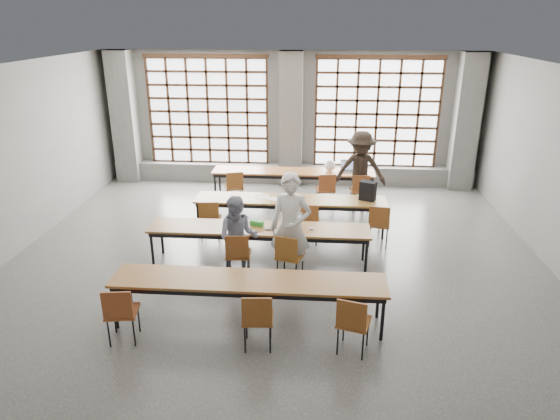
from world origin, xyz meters
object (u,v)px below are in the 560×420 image
(desk_row_b, at_px, (290,202))
(chair_front_left, at_px, (238,252))
(desk_row_d, at_px, (248,283))
(mouse, at_px, (312,228))
(student_female, at_px, (238,238))
(chair_back_mid, at_px, (326,187))
(plastic_bag, at_px, (330,165))
(chair_near_left, at_px, (120,309))
(chair_back_right, at_px, (360,188))
(phone, at_px, (268,229))
(green_box, at_px, (257,223))
(chair_back_left, at_px, (234,185))
(chair_near_right, at_px, (353,320))
(laptop_front, at_px, (291,223))
(desk_row_a, at_px, (293,173))
(backpack, at_px, (368,191))
(chair_mid_left, at_px, (210,216))
(chair_near_mid, at_px, (257,316))
(desk_row_c, at_px, (259,231))
(chair_mid_right, at_px, (379,221))
(student_back, at_px, (360,170))
(laptop_back, at_px, (348,168))
(student_male, at_px, (291,228))
(chair_mid_centre, at_px, (308,219))
(chair_front_right, at_px, (289,253))
(red_pouch, at_px, (122,309))

(desk_row_b, bearing_deg, chair_front_left, -109.30)
(desk_row_d, relative_size, chair_front_left, 4.55)
(desk_row_b, height_order, mouse, mouse)
(student_female, bearing_deg, chair_back_mid, 65.76)
(desk_row_d, xyz_separation_m, plastic_bag, (1.26, 5.58, 0.21))
(chair_front_left, xyz_separation_m, chair_near_left, (-1.32, -1.92, 0.00))
(chair_back_right, bearing_deg, phone, -121.06)
(green_box, bearing_deg, chair_back_left, 107.20)
(chair_near_right, height_order, laptop_front, laptop_front)
(desk_row_a, height_order, backpack, backpack)
(desk_row_d, relative_size, chair_mid_left, 4.55)
(chair_back_mid, height_order, laptop_front, laptop_front)
(chair_back_mid, height_order, chair_near_mid, same)
(desk_row_c, xyz_separation_m, chair_mid_left, (-1.12, 0.94, -0.13))
(chair_near_right, distance_m, phone, 2.81)
(chair_mid_right, bearing_deg, laptop_front, -153.77)
(desk_row_d, xyz_separation_m, chair_near_right, (1.48, -0.63, -0.13))
(chair_back_left, xyz_separation_m, mouse, (1.90, -3.00, 0.21))
(chair_near_right, height_order, student_back, student_back)
(chair_front_left, xyz_separation_m, laptop_back, (2.07, 4.35, 0.25))
(chair_mid_right, bearing_deg, laptop_back, 99.90)
(student_male, distance_m, phone, 0.62)
(chair_mid_centre, height_order, chair_front_right, same)
(desk_row_d, distance_m, chair_mid_right, 3.61)
(chair_near_right, bearing_deg, student_male, 114.86)
(chair_mid_right, relative_size, student_male, 0.46)
(chair_back_mid, xyz_separation_m, chair_near_right, (0.31, -5.53, 0.00))
(chair_mid_centre, height_order, backpack, backpack)
(chair_front_right, relative_size, red_pouch, 4.40)
(chair_back_right, distance_m, chair_mid_right, 2.05)
(desk_row_a, height_order, red_pouch, desk_row_a)
(chair_back_left, bearing_deg, mouse, -57.69)
(chair_front_left, bearing_deg, desk_row_b, 70.70)
(mouse, bearing_deg, student_male, -126.10)
(red_pouch, bearing_deg, chair_back_left, 82.87)
(desk_row_b, distance_m, chair_mid_left, 1.72)
(chair_back_left, distance_m, chair_mid_centre, 2.74)
(chair_near_mid, bearing_deg, laptop_front, 83.67)
(laptop_front, bearing_deg, red_pouch, -130.51)
(backpack, bearing_deg, chair_mid_left, -145.62)
(desk_row_c, distance_m, green_box, 0.15)
(desk_row_c, bearing_deg, green_box, 122.01)
(mouse, height_order, plastic_bag, plastic_bag)
(student_back, bearing_deg, chair_near_mid, -104.81)
(student_back, bearing_deg, laptop_front, -113.50)
(chair_mid_right, relative_size, phone, 6.77)
(chair_back_mid, height_order, chair_mid_left, same)
(chair_near_mid, bearing_deg, chair_back_mid, 80.09)
(chair_near_right, distance_m, green_box, 3.08)
(chair_front_left, bearing_deg, desk_row_c, 64.94)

